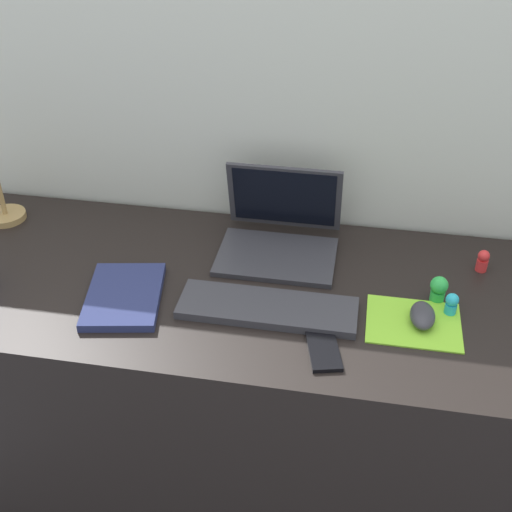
{
  "coord_description": "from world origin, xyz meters",
  "views": [
    {
      "loc": [
        0.25,
        -1.25,
        1.7
      ],
      "look_at": [
        0.02,
        0.0,
        0.83
      ],
      "focal_mm": 46.25,
      "sensor_mm": 36.0,
      "label": 1
    }
  ],
  "objects_px": {
    "keyboard": "(268,308)",
    "mouse": "(423,315)",
    "laptop": "(280,230)",
    "toy_figurine_green": "(439,288)",
    "toy_figurine_cyan": "(451,304)",
    "cell_phone": "(323,350)",
    "toy_figurine_red": "(483,260)",
    "notebook_pad": "(124,296)"
  },
  "relations": [
    {
      "from": "keyboard",
      "to": "mouse",
      "type": "relative_size",
      "value": 4.27
    },
    {
      "from": "notebook_pad",
      "to": "toy_figurine_cyan",
      "type": "bearing_deg",
      "value": -4.49
    },
    {
      "from": "laptop",
      "to": "toy_figurine_red",
      "type": "bearing_deg",
      "value": -1.64
    },
    {
      "from": "mouse",
      "to": "cell_phone",
      "type": "xyz_separation_m",
      "value": [
        -0.21,
        -0.13,
        -0.02
      ]
    },
    {
      "from": "mouse",
      "to": "notebook_pad",
      "type": "height_order",
      "value": "mouse"
    },
    {
      "from": "notebook_pad",
      "to": "toy_figurine_green",
      "type": "xyz_separation_m",
      "value": [
        0.73,
        0.13,
        0.02
      ]
    },
    {
      "from": "toy_figurine_red",
      "to": "keyboard",
      "type": "bearing_deg",
      "value": -152.85
    },
    {
      "from": "laptop",
      "to": "mouse",
      "type": "bearing_deg",
      "value": -34.67
    },
    {
      "from": "notebook_pad",
      "to": "mouse",
      "type": "bearing_deg",
      "value": -7.49
    },
    {
      "from": "toy_figurine_cyan",
      "to": "toy_figurine_green",
      "type": "height_order",
      "value": "toy_figurine_green"
    },
    {
      "from": "keyboard",
      "to": "notebook_pad",
      "type": "height_order",
      "value": "same"
    },
    {
      "from": "toy_figurine_cyan",
      "to": "toy_figurine_green",
      "type": "bearing_deg",
      "value": 119.86
    },
    {
      "from": "cell_phone",
      "to": "toy_figurine_cyan",
      "type": "distance_m",
      "value": 0.33
    },
    {
      "from": "notebook_pad",
      "to": "toy_figurine_red",
      "type": "xyz_separation_m",
      "value": [
        0.84,
        0.27,
        0.02
      ]
    },
    {
      "from": "toy_figurine_red",
      "to": "toy_figurine_green",
      "type": "relative_size",
      "value": 0.89
    },
    {
      "from": "laptop",
      "to": "cell_phone",
      "type": "distance_m",
      "value": 0.42
    },
    {
      "from": "toy_figurine_green",
      "to": "toy_figurine_cyan",
      "type": "bearing_deg",
      "value": -60.14
    },
    {
      "from": "mouse",
      "to": "notebook_pad",
      "type": "relative_size",
      "value": 0.4
    },
    {
      "from": "mouse",
      "to": "toy_figurine_green",
      "type": "distance_m",
      "value": 0.1
    },
    {
      "from": "laptop",
      "to": "toy_figurine_green",
      "type": "xyz_separation_m",
      "value": [
        0.4,
        -0.16,
        -0.02
      ]
    },
    {
      "from": "toy_figurine_green",
      "to": "notebook_pad",
      "type": "bearing_deg",
      "value": -170.09
    },
    {
      "from": "laptop",
      "to": "notebook_pad",
      "type": "relative_size",
      "value": 1.25
    },
    {
      "from": "keyboard",
      "to": "toy_figurine_red",
      "type": "distance_m",
      "value": 0.56
    },
    {
      "from": "cell_phone",
      "to": "toy_figurine_red",
      "type": "bearing_deg",
      "value": 31.62
    },
    {
      "from": "mouse",
      "to": "cell_phone",
      "type": "height_order",
      "value": "mouse"
    },
    {
      "from": "mouse",
      "to": "toy_figurine_cyan",
      "type": "relative_size",
      "value": 1.71
    },
    {
      "from": "laptop",
      "to": "keyboard",
      "type": "height_order",
      "value": "laptop"
    },
    {
      "from": "laptop",
      "to": "toy_figurine_cyan",
      "type": "bearing_deg",
      "value": -25.87
    },
    {
      "from": "toy_figurine_green",
      "to": "cell_phone",
      "type": "bearing_deg",
      "value": -137.59
    },
    {
      "from": "keyboard",
      "to": "toy_figurine_cyan",
      "type": "bearing_deg",
      "value": 9.01
    },
    {
      "from": "laptop",
      "to": "keyboard",
      "type": "distance_m",
      "value": 0.27
    },
    {
      "from": "mouse",
      "to": "cell_phone",
      "type": "relative_size",
      "value": 0.75
    },
    {
      "from": "mouse",
      "to": "notebook_pad",
      "type": "distance_m",
      "value": 0.69
    },
    {
      "from": "laptop",
      "to": "toy_figurine_green",
      "type": "bearing_deg",
      "value": -21.78
    },
    {
      "from": "mouse",
      "to": "toy_figurine_green",
      "type": "height_order",
      "value": "toy_figurine_green"
    },
    {
      "from": "keyboard",
      "to": "mouse",
      "type": "height_order",
      "value": "mouse"
    },
    {
      "from": "notebook_pad",
      "to": "toy_figurine_red",
      "type": "height_order",
      "value": "toy_figurine_red"
    },
    {
      "from": "laptop",
      "to": "mouse",
      "type": "height_order",
      "value": "laptop"
    },
    {
      "from": "keyboard",
      "to": "toy_figurine_red",
      "type": "height_order",
      "value": "toy_figurine_red"
    },
    {
      "from": "toy_figurine_cyan",
      "to": "cell_phone",
      "type": "bearing_deg",
      "value": -146.92
    },
    {
      "from": "notebook_pad",
      "to": "toy_figurine_cyan",
      "type": "height_order",
      "value": "toy_figurine_cyan"
    },
    {
      "from": "laptop",
      "to": "toy_figurine_cyan",
      "type": "relative_size",
      "value": 5.35
    }
  ]
}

